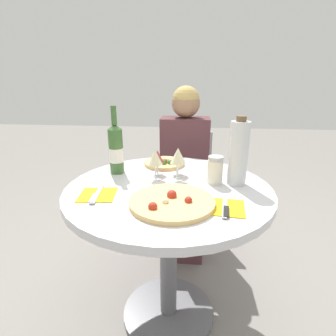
% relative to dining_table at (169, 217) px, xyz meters
% --- Properties ---
extents(ground_plane, '(12.00, 12.00, 0.00)m').
position_rel_dining_table_xyz_m(ground_plane, '(0.00, 0.00, -0.61)').
color(ground_plane, gray).
rests_on(ground_plane, ground).
extents(dining_table, '(0.95, 0.95, 0.77)m').
position_rel_dining_table_xyz_m(dining_table, '(0.00, 0.00, 0.00)').
color(dining_table, slate).
rests_on(dining_table, ground_plane).
extents(chair_behind_diner, '(0.42, 0.42, 0.85)m').
position_rel_dining_table_xyz_m(chair_behind_diner, '(0.05, 0.81, -0.18)').
color(chair_behind_diner, '#ADADB2').
rests_on(chair_behind_diner, ground_plane).
extents(seated_diner, '(0.35, 0.44, 1.20)m').
position_rel_dining_table_xyz_m(seated_diner, '(0.05, 0.67, -0.05)').
color(seated_diner, '#512D33').
rests_on(seated_diner, ground_plane).
extents(pizza_large, '(0.34, 0.34, 0.05)m').
position_rel_dining_table_xyz_m(pizza_large, '(0.03, -0.19, 0.18)').
color(pizza_large, '#DBB26B').
rests_on(pizza_large, dining_table).
extents(pizza_small_far, '(0.23, 0.23, 0.05)m').
position_rel_dining_table_xyz_m(pizza_small_far, '(-0.05, 0.31, 0.18)').
color(pizza_small_far, '#DBB26B').
rests_on(pizza_small_far, dining_table).
extents(wine_bottle, '(0.08, 0.08, 0.35)m').
position_rel_dining_table_xyz_m(wine_bottle, '(-0.29, 0.16, 0.29)').
color(wine_bottle, '#38602D').
rests_on(wine_bottle, dining_table).
extents(tall_carafe, '(0.09, 0.09, 0.32)m').
position_rel_dining_table_xyz_m(tall_carafe, '(0.32, 0.06, 0.32)').
color(tall_carafe, silver).
rests_on(tall_carafe, dining_table).
extents(sugar_shaker, '(0.07, 0.07, 0.13)m').
position_rel_dining_table_xyz_m(sugar_shaker, '(0.22, 0.06, 0.23)').
color(sugar_shaker, silver).
rests_on(sugar_shaker, dining_table).
extents(wine_glass_front_left, '(0.07, 0.07, 0.15)m').
position_rel_dining_table_xyz_m(wine_glass_front_left, '(-0.07, 0.08, 0.28)').
color(wine_glass_front_left, silver).
rests_on(wine_glass_front_left, dining_table).
extents(wine_glass_back_right, '(0.08, 0.08, 0.15)m').
position_rel_dining_table_xyz_m(wine_glass_back_right, '(0.03, 0.15, 0.27)').
color(wine_glass_back_right, silver).
rests_on(wine_glass_back_right, dining_table).
extents(wine_glass_front_right, '(0.07, 0.07, 0.15)m').
position_rel_dining_table_xyz_m(wine_glass_front_right, '(0.03, 0.08, 0.28)').
color(wine_glass_front_right, silver).
rests_on(wine_glass_front_right, dining_table).
extents(wine_glass_back_left, '(0.07, 0.07, 0.13)m').
position_rel_dining_table_xyz_m(wine_glass_back_left, '(-0.07, 0.15, 0.26)').
color(wine_glass_back_left, silver).
rests_on(wine_glass_back_left, dining_table).
extents(place_setting_left, '(0.17, 0.19, 0.01)m').
position_rel_dining_table_xyz_m(place_setting_left, '(-0.29, -0.14, 0.17)').
color(place_setting_left, gold).
rests_on(place_setting_left, dining_table).
extents(place_setting_right, '(0.17, 0.19, 0.01)m').
position_rel_dining_table_xyz_m(place_setting_right, '(0.24, -0.20, 0.17)').
color(place_setting_right, gold).
rests_on(place_setting_right, dining_table).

